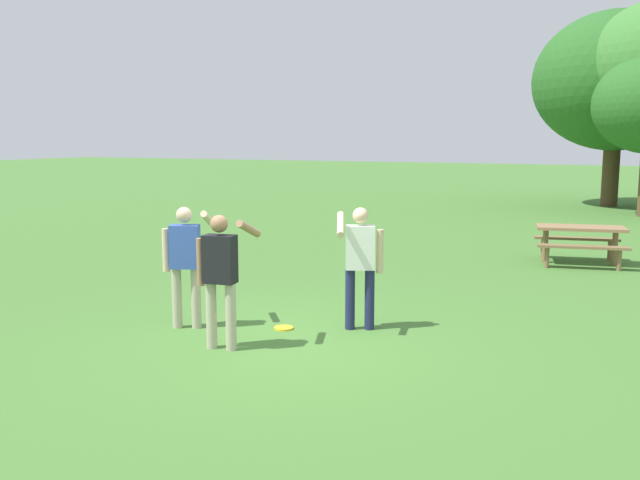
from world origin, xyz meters
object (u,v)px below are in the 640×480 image
object	(u,v)px
frisbee	(284,328)
tree_tall_left	(616,81)
person_catcher	(360,259)
person_bystander	(221,271)
picnic_table_near	(580,237)
person_thrower	(186,257)

from	to	relation	value
frisbee	tree_tall_left	size ratio (longest dim) A/B	0.04
frisbee	person_catcher	bearing A→B (deg)	23.88
person_bystander	frisbee	bearing A→B (deg)	75.81
person_catcher	picnic_table_near	bearing A→B (deg)	70.36
person_bystander	picnic_table_near	bearing A→B (deg)	66.12
person_thrower	frisbee	world-z (taller)	person_thrower
person_bystander	tree_tall_left	distance (m)	21.35
picnic_table_near	tree_tall_left	xyz separation A→B (m)	(0.01, 12.93, 3.97)
tree_tall_left	frisbee	bearing A→B (deg)	-99.25
person_catcher	picnic_table_near	size ratio (longest dim) A/B	0.85
person_thrower	tree_tall_left	distance (m)	20.94
person_thrower	frisbee	distance (m)	1.62
tree_tall_left	person_catcher	bearing A→B (deg)	-96.73
picnic_table_near	frisbee	bearing A→B (deg)	-115.33
person_thrower	picnic_table_near	bearing A→B (deg)	58.58
person_thrower	tree_tall_left	xyz separation A→B (m)	(4.42, 20.16, 3.57)
person_thrower	person_catcher	xyz separation A→B (m)	(2.15, 0.89, 0.00)
person_catcher	person_thrower	bearing A→B (deg)	-157.52
picnic_table_near	person_catcher	bearing A→B (deg)	-109.64
frisbee	picnic_table_near	size ratio (longest dim) A/B	0.13
person_catcher	picnic_table_near	xyz separation A→B (m)	(2.26, 6.33, -0.40)
person_catcher	frisbee	bearing A→B (deg)	-156.12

